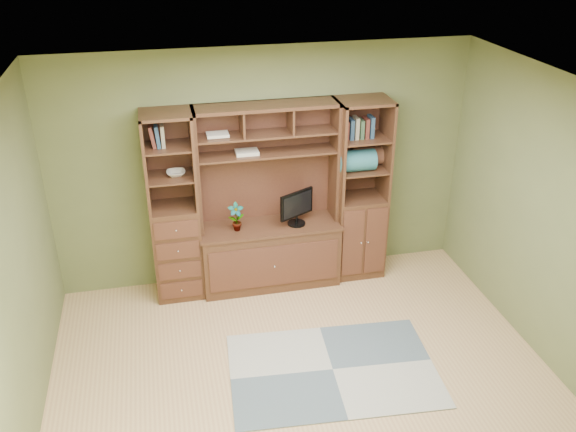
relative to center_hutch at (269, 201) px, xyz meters
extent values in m
cube|color=tan|center=(-0.01, -1.73, -1.02)|extent=(4.60, 4.10, 0.04)
cube|color=white|center=(-0.01, -1.73, 1.58)|extent=(4.60, 4.10, 0.04)
cube|color=olive|center=(-0.01, 0.27, 0.28)|extent=(4.50, 0.04, 2.60)
cube|color=olive|center=(-2.26, -1.73, 0.28)|extent=(0.04, 4.00, 2.60)
cube|color=olive|center=(2.24, -1.73, 0.28)|extent=(0.04, 4.00, 2.60)
cube|color=#492A19|center=(0.00, 0.00, 0.00)|extent=(1.54, 0.53, 2.05)
cube|color=#492A19|center=(-1.00, 0.04, 0.00)|extent=(0.50, 0.45, 2.05)
cube|color=#492A19|center=(1.02, 0.04, 0.00)|extent=(0.55, 0.45, 2.05)
cube|color=gray|center=(0.27, -1.57, -1.02)|extent=(1.97, 1.39, 0.01)
cube|color=black|center=(0.29, -0.03, -0.03)|extent=(0.47, 0.37, 0.53)
imported|color=#B24D3C|center=(-0.36, -0.03, -0.14)|extent=(0.17, 0.11, 0.32)
cube|color=beige|center=(-0.21, 0.09, 0.53)|extent=(0.23, 0.17, 0.04)
imported|color=silver|center=(-0.94, 0.04, 0.39)|extent=(0.19, 0.19, 0.05)
cube|color=#2A656F|center=(0.94, -0.01, 0.38)|extent=(0.40, 0.23, 0.23)
cube|color=brown|center=(1.13, 0.12, 0.37)|extent=(0.37, 0.20, 0.20)
camera|label=1|loc=(-1.08, -5.73, 2.78)|focal=38.00mm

